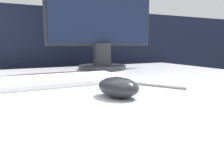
{
  "coord_description": "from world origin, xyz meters",
  "views": [
    {
      "loc": [
        -0.26,
        -0.66,
        0.89
      ],
      "look_at": [
        -0.03,
        -0.19,
        0.8
      ],
      "focal_mm": 35.0,
      "sensor_mm": 36.0,
      "label": 1
    }
  ],
  "objects": [
    {
      "name": "keyboard",
      "position": [
        -0.12,
        0.01,
        0.79
      ],
      "size": [
        0.4,
        0.16,
        0.02
      ],
      "rotation": [
        0.0,
        0.0,
        0.02
      ],
      "color": "white",
      "rests_on": "desk"
    },
    {
      "name": "pen",
      "position": [
        0.13,
        -0.16,
        0.78
      ],
      "size": [
        0.09,
        0.14,
        0.01
      ],
      "rotation": [
        0.0,
        0.0,
        -1.0
      ],
      "color": "#99999E",
      "rests_on": "desk"
    },
    {
      "name": "computer_mouse_near",
      "position": [
        -0.03,
        -0.22,
        0.8
      ],
      "size": [
        0.11,
        0.13,
        0.05
      ],
      "rotation": [
        0.0,
        0.0,
        0.37
      ],
      "color": "#232328",
      "rests_on": "desk"
    },
    {
      "name": "partition_panel",
      "position": [
        0.0,
        0.67,
        0.55
      ],
      "size": [
        5.0,
        0.03,
        1.11
      ],
      "color": "black",
      "rests_on": "ground_plane"
    },
    {
      "name": "monitor",
      "position": [
        0.17,
        0.33,
        1.06
      ],
      "size": [
        0.54,
        0.23,
        0.57
      ],
      "color": "#28282D",
      "rests_on": "desk"
    }
  ]
}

